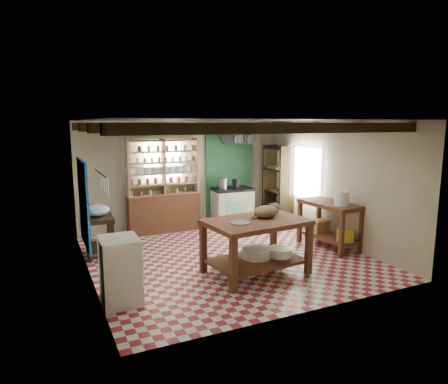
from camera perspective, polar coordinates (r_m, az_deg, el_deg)
name	(u,v)px	position (r m, az deg, el deg)	size (l,w,h in m)	color
floor	(227,258)	(7.79, 0.43, -9.36)	(5.00, 5.00, 0.02)	maroon
ceiling	(227,120)	(7.36, 0.46, 10.21)	(5.00, 5.00, 0.02)	#424247
wall_back	(183,175)	(9.75, -5.92, 2.41)	(5.00, 0.04, 2.60)	#BEB599
wall_front	(309,220)	(5.36, 12.09, -3.87)	(5.00, 0.04, 2.60)	#BEB599
wall_left	(87,202)	(6.79, -18.96, -1.33)	(0.04, 5.00, 2.60)	#BEB599
wall_right	(333,182)	(8.82, 15.26, 1.33)	(0.04, 5.00, 2.60)	#BEB599
ceiling_beams	(227,127)	(7.36, 0.46, 9.28)	(5.00, 3.80, 0.15)	black
blue_wall_patch	(84,204)	(7.71, -19.41, -1.59)	(0.04, 1.40, 1.60)	blue
green_wall_patch	(229,175)	(10.21, 0.79, 2.51)	(1.30, 0.04, 2.30)	#1F4F30
window_back	(163,160)	(9.54, -8.76, 4.60)	(0.90, 0.02, 0.80)	beige
window_right	(304,173)	(9.57, 11.33, 2.73)	(0.02, 1.30, 1.20)	beige
utensil_rail	(100,182)	(5.54, -17.23, 1.39)	(0.06, 0.90, 0.28)	black
pot_rack	(237,139)	(9.76, 1.89, 7.64)	(0.86, 0.12, 0.36)	black
shelving_unit	(163,186)	(9.44, -8.67, 0.87)	(1.70, 0.34, 2.20)	tan
tall_rack	(278,185)	(10.17, 7.67, 0.97)	(0.40, 0.86, 2.00)	black
work_table	(256,247)	(6.88, 4.56, -7.80)	(1.66, 1.11, 0.94)	brown
stove	(232,207)	(10.02, 1.14, -2.12)	(0.98, 0.66, 0.95)	beige
prep_table	(99,236)	(8.13, -17.41, -6.02)	(0.53, 0.78, 0.79)	black
white_cabinet	(120,270)	(5.98, -14.60, -10.78)	(0.53, 0.63, 0.95)	white
right_counter	(329,225)	(8.53, 14.80, -4.57)	(0.67, 1.33, 0.95)	brown
cat	(266,212)	(6.92, 6.07, -2.81)	(0.46, 0.35, 0.21)	#897350
steel_tray	(240,223)	(6.52, 2.37, -4.39)	(0.33, 0.33, 0.02)	#A3A3AA
basin_large	(256,253)	(6.99, 4.64, -8.68)	(0.49, 0.49, 0.17)	white
basin_small	(280,252)	(7.11, 8.00, -8.51)	(0.43, 0.43, 0.15)	white
kettle_left	(223,184)	(9.82, -0.19, 1.21)	(0.22, 0.22, 0.25)	#A3A3AA
kettle_right	(236,183)	(9.95, 1.69, 1.23)	(0.17, 0.17, 0.22)	black
enamel_bowl	(98,210)	(8.01, -17.59, -2.53)	(0.45, 0.45, 0.23)	white
white_bucket	(342,198)	(8.12, 16.46, -0.88)	(0.29, 0.29, 0.29)	white
wicker_basket	(319,226)	(8.76, 13.41, -4.77)	(0.37, 0.30, 0.26)	#AA7644
yellow_tub	(345,235)	(8.25, 16.96, -5.91)	(0.33, 0.33, 0.24)	gold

